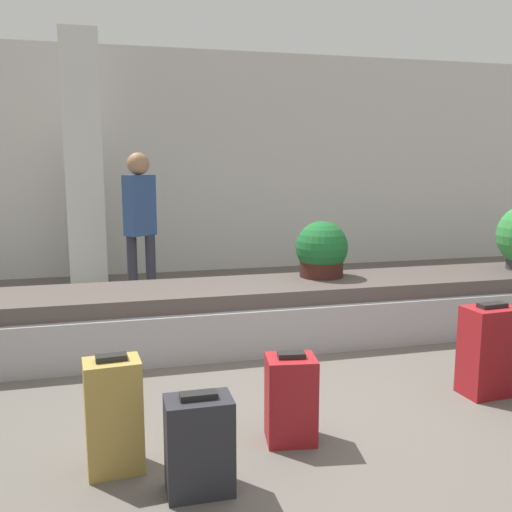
# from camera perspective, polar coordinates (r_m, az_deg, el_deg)

# --- Properties ---
(ground_plane) EXTENTS (18.00, 18.00, 0.00)m
(ground_plane) POSITION_cam_1_polar(r_m,az_deg,el_deg) (3.93, 5.60, -14.88)
(ground_plane) COLOR #59544C
(back_wall) EXTENTS (18.00, 0.06, 3.20)m
(back_wall) POSITION_cam_1_polar(r_m,az_deg,el_deg) (8.50, -6.09, 9.24)
(back_wall) COLOR beige
(back_wall) RESTS_ON ground_plane
(carousel) EXTENTS (8.90, 0.98, 0.54)m
(carousel) POSITION_cam_1_polar(r_m,az_deg,el_deg) (5.18, 0.00, -5.77)
(carousel) COLOR #9E9EA3
(carousel) RESTS_ON ground_plane
(pillar) EXTENTS (0.45, 0.45, 3.20)m
(pillar) POSITION_cam_1_polar(r_m,az_deg,el_deg) (7.55, -16.78, 8.89)
(pillar) COLOR silver
(pillar) RESTS_ON ground_plane
(suitcase_0) EXTENTS (0.33, 0.22, 0.52)m
(suitcase_0) POSITION_cam_1_polar(r_m,az_deg,el_deg) (2.95, -5.70, -18.28)
(suitcase_0) COLOR #232328
(suitcase_0) RESTS_ON ground_plane
(suitcase_1) EXTENTS (0.30, 0.23, 0.64)m
(suitcase_1) POSITION_cam_1_polar(r_m,az_deg,el_deg) (3.17, -14.04, -15.21)
(suitcase_1) COLOR #A3843D
(suitcase_1) RESTS_ON ground_plane
(suitcase_2) EXTENTS (0.31, 0.28, 0.54)m
(suitcase_2) POSITION_cam_1_polar(r_m,az_deg,el_deg) (3.41, 3.50, -14.06)
(suitcase_2) COLOR maroon
(suitcase_2) RESTS_ON ground_plane
(suitcase_3) EXTENTS (0.38, 0.27, 0.66)m
(suitcase_3) POSITION_cam_1_polar(r_m,az_deg,el_deg) (4.33, 22.28, -8.75)
(suitcase_3) COLOR maroon
(suitcase_3) RESTS_ON ground_plane
(potted_plant_1) EXTENTS (0.49, 0.49, 0.53)m
(potted_plant_1) POSITION_cam_1_polar(r_m,az_deg,el_deg) (5.42, 6.59, 0.52)
(potted_plant_1) COLOR #381914
(potted_plant_1) RESTS_ON carousel
(traveler_0) EXTENTS (0.36, 0.33, 1.71)m
(traveler_0) POSITION_cam_1_polar(r_m,az_deg,el_deg) (6.33, -11.53, 3.90)
(traveler_0) COLOR #282833
(traveler_0) RESTS_ON ground_plane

